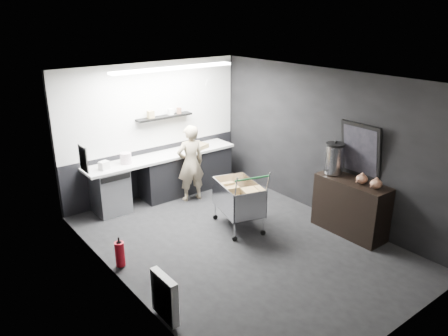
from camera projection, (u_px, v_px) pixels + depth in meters
floor at (239, 243)px, 7.23m from camera, size 5.50×5.50×0.00m
ceiling at (242, 79)px, 6.30m from camera, size 5.50×5.50×0.00m
wall_back at (153, 130)px, 8.80m from camera, size 5.50×0.00×5.50m
wall_front at (403, 235)px, 4.72m from camera, size 5.50×0.00×5.50m
wall_left at (121, 199)px, 5.61m from camera, size 0.00×5.50×5.50m
wall_right at (325, 144)px, 7.91m from camera, size 0.00×5.50×5.50m
kitchen_wall_panel at (152, 106)px, 8.61m from camera, size 3.95×0.02×1.70m
dado_panel at (156, 170)px, 9.08m from camera, size 3.95×0.02×1.00m
floating_shelf at (164, 117)px, 8.73m from camera, size 1.20×0.22×0.04m
wall_clock at (209, 84)px, 9.31m from camera, size 0.20×0.03×0.20m
poster at (83, 159)px, 6.52m from camera, size 0.02×0.30×0.40m
poster_red_band at (83, 154)px, 6.50m from camera, size 0.02×0.22×0.10m
radiator at (165, 297)px, 5.32m from camera, size 0.10×0.50×0.60m
ceiling_strip at (174, 68)px, 7.68m from camera, size 2.40×0.20×0.04m
prep_counter at (169, 174)px, 8.94m from camera, size 3.20×0.61×0.90m
person at (191, 163)px, 8.63m from camera, size 0.62×0.46×1.55m
shopping_cart at (238, 199)px, 7.59m from camera, size 0.86×1.17×1.13m
sideboard at (350, 199)px, 7.42m from camera, size 0.55×1.28×1.91m
fire_extinguisher at (120, 253)px, 6.50m from camera, size 0.14×0.14×0.47m
cardboard_box at (196, 147)px, 9.11m from camera, size 0.54×0.47×0.09m
pink_tub at (126, 158)px, 8.22m from camera, size 0.21×0.21×0.21m
white_container at (104, 165)px, 7.93m from camera, size 0.20×0.17×0.15m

